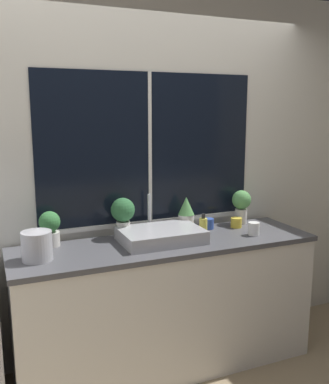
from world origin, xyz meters
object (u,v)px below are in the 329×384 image
at_px(potted_plant_far_right, 241,204).
at_px(potted_plant_center_right, 186,213).
at_px(mug_yellow, 236,223).
at_px(kettle, 37,245).
at_px(mug_blue, 208,224).
at_px(potted_plant_far_left, 50,228).
at_px(potted_plant_center_left, 123,213).
at_px(soap_bottle, 203,226).
at_px(mug_white, 254,229).
at_px(sink, 161,235).

bearing_deg(potted_plant_far_right, potted_plant_center_right, 180.00).
bearing_deg(mug_yellow, kettle, -173.69).
bearing_deg(mug_blue, potted_plant_far_left, 178.26).
bearing_deg(potted_plant_center_right, potted_plant_far_left, -180.00).
height_order(potted_plant_far_right, kettle, potted_plant_far_right).
bearing_deg(potted_plant_far_right, kettle, -171.05).
distance_m(potted_plant_center_left, soap_bottle, 0.59).
height_order(mug_white, kettle, kettle).
xyz_separation_m(potted_plant_center_right, soap_bottle, (0.06, -0.16, -0.06)).
bearing_deg(soap_bottle, potted_plant_center_right, 110.23).
bearing_deg(mug_blue, potted_plant_center_right, 168.30).
bearing_deg(potted_plant_far_left, kettle, -114.20).
relative_size(potted_plant_center_left, mug_white, 3.04).
bearing_deg(potted_plant_center_right, soap_bottle, -69.77).
xyz_separation_m(sink, soap_bottle, (0.35, 0.03, 0.02)).
height_order(sink, mug_yellow, sink).
bearing_deg(potted_plant_center_left, potted_plant_far_left, 180.00).
distance_m(mug_yellow, kettle, 1.51).
bearing_deg(potted_plant_far_left, potted_plant_center_right, 0.00).
bearing_deg(potted_plant_center_right, mug_blue, -11.70).
xyz_separation_m(potted_plant_center_left, kettle, (-0.62, -0.25, -0.08)).
distance_m(potted_plant_far_left, soap_bottle, 1.07).
distance_m(mug_yellow, mug_white, 0.23).
relative_size(soap_bottle, kettle, 0.79).
bearing_deg(mug_yellow, sink, -170.95).
bearing_deg(potted_plant_far_left, mug_white, -12.59).
bearing_deg(potted_plant_far_right, mug_yellow, -138.53).
bearing_deg(potted_plant_far_left, potted_plant_far_right, 0.00).
relative_size(potted_plant_far_left, potted_plant_far_right, 0.88).
distance_m(soap_bottle, kettle, 1.18).
relative_size(potted_plant_center_left, potted_plant_far_right, 1.07).
xyz_separation_m(potted_plant_center_right, mug_white, (0.39, -0.31, -0.08)).
height_order(potted_plant_far_right, soap_bottle, potted_plant_far_right).
xyz_separation_m(potted_plant_center_right, kettle, (-1.11, -0.25, -0.03)).
xyz_separation_m(soap_bottle, mug_blue, (0.11, 0.13, -0.03)).
bearing_deg(potted_plant_center_left, sink, -42.64).
bearing_deg(sink, mug_white, -9.89).
bearing_deg(mug_white, mug_yellow, 91.31).
bearing_deg(mug_white, potted_plant_center_left, 160.69).
bearing_deg(sink, potted_plant_center_left, 137.36).
xyz_separation_m(soap_bottle, mug_yellow, (0.33, 0.08, -0.03)).
height_order(potted_plant_far_left, mug_blue, potted_plant_far_left).
bearing_deg(kettle, potted_plant_center_right, 12.74).
bearing_deg(mug_yellow, potted_plant_center_right, 167.56).
xyz_separation_m(potted_plant_far_right, soap_bottle, (-0.43, -0.16, -0.10)).
bearing_deg(sink, potted_plant_far_right, 14.06).
distance_m(potted_plant_far_left, kettle, 0.28).
bearing_deg(potted_plant_center_left, potted_plant_center_right, 0.00).
bearing_deg(mug_yellow, potted_plant_far_left, 176.47).
relative_size(potted_plant_far_left, soap_bottle, 1.51).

